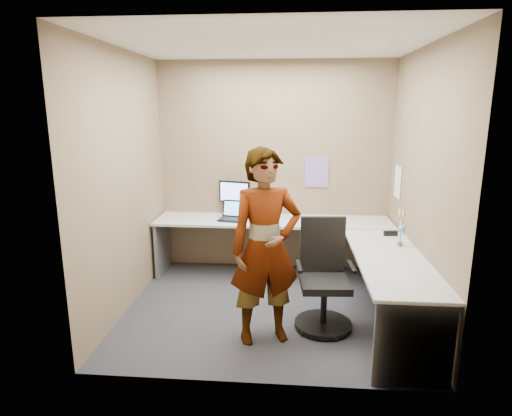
# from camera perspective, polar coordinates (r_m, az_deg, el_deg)

# --- Properties ---
(ground) EXTENTS (3.00, 3.00, 0.00)m
(ground) POSITION_cam_1_polar(r_m,az_deg,el_deg) (4.75, 1.60, -13.18)
(ground) COLOR #2A2A30
(ground) RESTS_ON ground
(wall_back) EXTENTS (3.00, 0.00, 3.00)m
(wall_back) POSITION_cam_1_polar(r_m,az_deg,el_deg) (5.60, 2.43, 5.41)
(wall_back) COLOR brown
(wall_back) RESTS_ON ground
(wall_right) EXTENTS (0.00, 2.70, 2.70)m
(wall_right) POSITION_cam_1_polar(r_m,az_deg,el_deg) (4.50, 21.19, 2.60)
(wall_right) COLOR brown
(wall_right) RESTS_ON ground
(wall_left) EXTENTS (0.00, 2.70, 2.70)m
(wall_left) POSITION_cam_1_polar(r_m,az_deg,el_deg) (4.64, -17.13, 3.22)
(wall_left) COLOR brown
(wall_left) RESTS_ON ground
(ceiling) EXTENTS (3.00, 3.00, 0.00)m
(ceiling) POSITION_cam_1_polar(r_m,az_deg,el_deg) (4.29, 1.84, 21.12)
(ceiling) COLOR white
(ceiling) RESTS_ON wall_back
(desk) EXTENTS (2.98, 2.58, 0.73)m
(desk) POSITION_cam_1_polar(r_m,az_deg,el_deg) (4.88, 7.05, -5.05)
(desk) COLOR #BABABA
(desk) RESTS_ON ground
(paper_ream) EXTENTS (0.31, 0.26, 0.05)m
(paper_ream) POSITION_cam_1_polar(r_m,az_deg,el_deg) (5.61, -2.87, -0.74)
(paper_ream) COLOR red
(paper_ream) RESTS_ON desk
(monitor) EXTENTS (0.42, 0.17, 0.40)m
(monitor) POSITION_cam_1_polar(r_m,az_deg,el_deg) (5.57, -2.89, 1.92)
(monitor) COLOR black
(monitor) RESTS_ON paper_ream
(laptop) EXTENTS (0.37, 0.32, 0.23)m
(laptop) POSITION_cam_1_polar(r_m,az_deg,el_deg) (5.42, -3.03, -0.90)
(laptop) COLOR black
(laptop) RESTS_ON desk
(trackball_mouse) EXTENTS (0.12, 0.08, 0.07)m
(trackball_mouse) POSITION_cam_1_polar(r_m,az_deg,el_deg) (5.29, 0.63, -1.60)
(trackball_mouse) COLOR #B7B7BC
(trackball_mouse) RESTS_ON desk
(origami) EXTENTS (0.10, 0.10, 0.06)m
(origami) POSITION_cam_1_polar(r_m,az_deg,el_deg) (5.18, 2.09, -1.89)
(origami) COLOR white
(origami) RESTS_ON desk
(stapler) EXTENTS (0.15, 0.05, 0.05)m
(stapler) POSITION_cam_1_polar(r_m,az_deg,el_deg) (4.96, 17.51, -3.23)
(stapler) COLOR black
(stapler) RESTS_ON desk
(flower) EXTENTS (0.07, 0.07, 0.22)m
(flower) POSITION_cam_1_polar(r_m,az_deg,el_deg) (4.59, 18.76, -3.12)
(flower) COLOR brown
(flower) RESTS_ON desk
(calendar_purple) EXTENTS (0.30, 0.01, 0.40)m
(calendar_purple) POSITION_cam_1_polar(r_m,az_deg,el_deg) (5.60, 8.07, 4.78)
(calendar_purple) COLOR #846BB7
(calendar_purple) RESTS_ON wall_back
(calendar_white) EXTENTS (0.01, 0.28, 0.38)m
(calendar_white) POSITION_cam_1_polar(r_m,az_deg,el_deg) (5.37, 18.37, 3.33)
(calendar_white) COLOR white
(calendar_white) RESTS_ON wall_right
(sticky_note_a) EXTENTS (0.01, 0.07, 0.07)m
(sticky_note_a) POSITION_cam_1_polar(r_m,az_deg,el_deg) (5.09, 19.02, -0.68)
(sticky_note_a) COLOR #F2E059
(sticky_note_a) RESTS_ON wall_right
(sticky_note_b) EXTENTS (0.01, 0.07, 0.07)m
(sticky_note_b) POSITION_cam_1_polar(r_m,az_deg,el_deg) (5.17, 18.78, -1.94)
(sticky_note_b) COLOR pink
(sticky_note_b) RESTS_ON wall_right
(sticky_note_c) EXTENTS (0.01, 0.07, 0.07)m
(sticky_note_c) POSITION_cam_1_polar(r_m,az_deg,el_deg) (5.06, 19.08, -2.51)
(sticky_note_c) COLOR pink
(sticky_note_c) RESTS_ON wall_right
(sticky_note_d) EXTENTS (0.01, 0.07, 0.07)m
(sticky_note_d) POSITION_cam_1_polar(r_m,az_deg,el_deg) (5.24, 18.60, -0.60)
(sticky_note_d) COLOR #F2E059
(sticky_note_d) RESTS_ON wall_right
(office_chair) EXTENTS (0.56, 0.56, 1.05)m
(office_chair) POSITION_cam_1_polar(r_m,az_deg,el_deg) (4.29, 8.98, -10.01)
(office_chair) COLOR black
(office_chair) RESTS_ON ground
(person) EXTENTS (0.75, 0.62, 1.78)m
(person) POSITION_cam_1_polar(r_m,az_deg,el_deg) (3.84, 1.28, -5.28)
(person) COLOR #999399
(person) RESTS_ON ground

